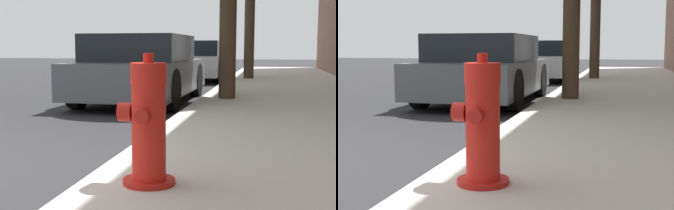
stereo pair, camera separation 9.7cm
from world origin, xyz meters
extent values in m
cube|color=beige|center=(3.38, 0.00, 0.06)|extent=(3.40, 40.00, 0.13)
cylinder|color=red|center=(2.18, -0.32, 0.14)|extent=(0.37, 0.37, 0.04)
cylinder|color=red|center=(2.18, -0.32, 0.49)|extent=(0.24, 0.24, 0.66)
cylinder|color=red|center=(2.18, -0.32, 0.89)|extent=(0.25, 0.25, 0.14)
cylinder|color=red|center=(2.18, -0.32, 1.00)|extent=(0.07, 0.07, 0.06)
cylinder|color=red|center=(2.18, -0.48, 0.63)|extent=(0.10, 0.08, 0.10)
cylinder|color=red|center=(2.18, -0.17, 0.63)|extent=(0.10, 0.08, 0.10)
cylinder|color=red|center=(2.01, -0.32, 0.63)|extent=(0.09, 0.13, 0.13)
cube|color=#4C5156|center=(0.53, 5.51, 0.50)|extent=(1.85, 4.18, 0.61)
cube|color=black|center=(0.53, 5.34, 1.06)|extent=(1.70, 2.30, 0.50)
cylinder|color=black|center=(-0.32, 6.80, 0.36)|extent=(0.20, 0.72, 0.72)
cylinder|color=black|center=(1.37, 6.80, 0.36)|extent=(0.20, 0.72, 0.72)
cylinder|color=black|center=(-0.32, 4.21, 0.36)|extent=(0.20, 0.72, 0.72)
cylinder|color=black|center=(1.37, 4.21, 0.36)|extent=(0.20, 0.72, 0.72)
cube|color=#B7B7BC|center=(0.61, 12.05, 0.50)|extent=(1.71, 4.36, 0.62)
cube|color=black|center=(0.61, 11.88, 1.05)|extent=(1.57, 2.40, 0.47)
cylinder|color=black|center=(-0.16, 13.40, 0.35)|extent=(0.20, 0.70, 0.70)
cylinder|color=black|center=(1.39, 13.40, 0.35)|extent=(0.20, 0.70, 0.70)
cylinder|color=black|center=(-0.16, 10.70, 0.35)|extent=(0.20, 0.70, 0.70)
cylinder|color=black|center=(1.39, 10.70, 0.35)|extent=(0.20, 0.70, 0.70)
cylinder|color=#423323|center=(2.19, 5.35, 1.65)|extent=(0.31, 0.31, 3.05)
cylinder|color=#423323|center=(2.30, 11.32, 1.65)|extent=(0.31, 0.31, 3.06)
camera|label=1|loc=(2.99, -3.38, 1.07)|focal=50.00mm
camera|label=2|loc=(3.08, -3.35, 1.07)|focal=50.00mm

